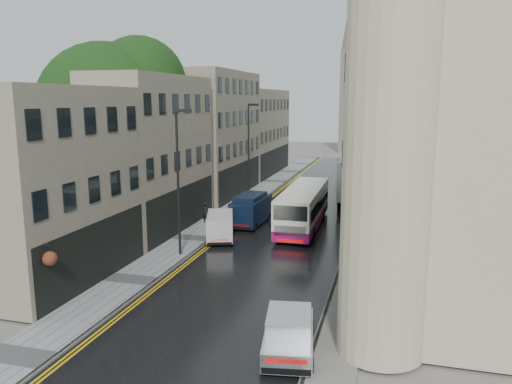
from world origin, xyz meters
The scene contains 16 objects.
road centered at (0.00, 27.50, 0.01)m, with size 9.00×85.00×0.02m, color black.
left_sidewalk centered at (-5.85, 27.50, 0.06)m, with size 2.70×85.00×0.12m, color gray.
right_sidewalk centered at (5.40, 27.50, 0.06)m, with size 1.80×85.00×0.12m, color slate.
old_shop_row centered at (-9.45, 30.00, 6.00)m, with size 4.50×56.00×12.00m, color gray, non-canonical shape.
modern_block centered at (10.30, 26.00, 7.00)m, with size 8.00×40.00×14.00m, color #C0B08F, non-canonical shape.
church_spire centered at (0.50, 82.00, 20.00)m, with size 6.40×6.40×40.00m, color #706759, non-canonical shape.
tree_near centered at (-12.50, 20.00, 6.95)m, with size 10.56×10.56×13.89m, color black, non-canonical shape.
tree_far centered at (-12.20, 33.00, 6.23)m, with size 9.24×9.24×12.46m, color black, non-canonical shape.
cream_bus centered at (-0.20, 21.42, 1.50)m, with size 2.47×10.89×2.97m, color white, non-canonical shape.
white_lorry centered at (2.79, 31.56, 2.17)m, with size 2.46×8.20×4.30m, color white, non-canonical shape.
silver_hatchback centered at (3.09, 4.21, 0.79)m, with size 1.80×4.10×1.54m, color silver, non-canonical shape.
white_van centered at (-4.30, 18.08, 0.92)m, with size 1.70×3.98×1.80m, color silver, non-canonical shape.
navy_van centered at (-4.04, 22.55, 1.25)m, with size 1.93×4.83×2.46m, color black, non-canonical shape.
pedestrian centered at (-6.47, 23.38, 0.92)m, with size 0.59×0.38×1.61m, color black.
lamp_post_near centered at (-5.15, 15.58, 4.49)m, with size 0.98×0.22×8.74m, color black, non-canonical shape.
lamp_post_far centered at (-5.73, 32.62, 4.57)m, with size 1.00×0.22×8.90m, color black, non-canonical shape.
Camera 1 is at (7.13, -11.47, 9.45)m, focal length 35.00 mm.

